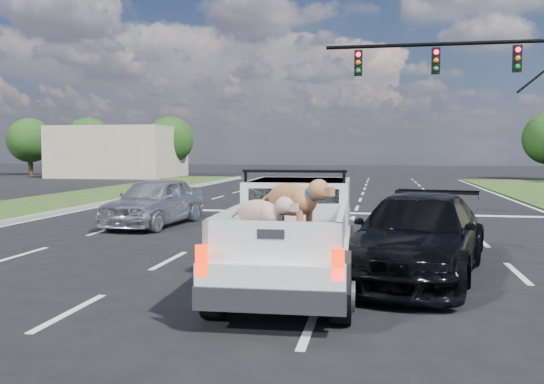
{
  "coord_description": "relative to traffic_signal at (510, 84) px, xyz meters",
  "views": [
    {
      "loc": [
        2.64,
        -11.5,
        2.35
      ],
      "look_at": [
        0.11,
        2.0,
        1.35
      ],
      "focal_mm": 38.0,
      "sensor_mm": 36.0,
      "label": 1
    }
  ],
  "objects": [
    {
      "name": "pickup_truck",
      "position": [
        -6.01,
        -12.23,
        -3.78
      ],
      "size": [
        2.2,
        5.44,
        2.01
      ],
      "rotation": [
        0.0,
        0.0,
        0.04
      ],
      "color": "black",
      "rests_on": "ground"
    },
    {
      "name": "tree_far_c",
      "position": [
        -23.2,
        27.5,
        -1.44
      ],
      "size": [
        4.2,
        4.2,
        5.4
      ],
      "color": "#332114",
      "rests_on": "ground"
    },
    {
      "name": "building_left",
      "position": [
        -27.2,
        25.5,
        -2.53
      ],
      "size": [
        10.0,
        8.0,
        4.4
      ],
      "primitive_type": "cube",
      "color": "#BCB08F",
      "rests_on": "ground"
    },
    {
      "name": "tree_far_a",
      "position": [
        -37.2,
        27.5,
        -1.44
      ],
      "size": [
        4.2,
        4.2,
        5.4
      ],
      "color": "#332114",
      "rests_on": "ground"
    },
    {
      "name": "road_markings",
      "position": [
        -7.2,
        -3.94,
        -4.72
      ],
      "size": [
        17.75,
        60.0,
        0.01
      ],
      "color": "silver",
      "rests_on": "ground"
    },
    {
      "name": "silver_sedan",
      "position": [
        -11.46,
        -5.09,
        -3.97
      ],
      "size": [
        2.22,
        4.62,
        1.52
      ],
      "primitive_type": "imported",
      "rotation": [
        0.0,
        0.0,
        -0.1
      ],
      "color": "silver",
      "rests_on": "ground"
    },
    {
      "name": "curb_left",
      "position": [
        -16.25,
        -4.5,
        -4.66
      ],
      "size": [
        0.15,
        60.0,
        0.14
      ],
      "primitive_type": "cube",
      "color": "gray",
      "rests_on": "ground"
    },
    {
      "name": "ground",
      "position": [
        -7.2,
        -10.5,
        -4.73
      ],
      "size": [
        160.0,
        160.0,
        0.0
      ],
      "primitive_type": "plane",
      "color": "black",
      "rests_on": "ground"
    },
    {
      "name": "traffic_signal",
      "position": [
        0.0,
        0.0,
        0.0
      ],
      "size": [
        9.11,
        0.31,
        7.0
      ],
      "color": "black",
      "rests_on": "ground"
    },
    {
      "name": "black_coupe",
      "position": [
        -3.85,
        -11.13,
        -3.97
      ],
      "size": [
        3.26,
        5.58,
        1.52
      ],
      "primitive_type": "imported",
      "rotation": [
        0.0,
        0.0,
        -0.23
      ],
      "color": "black",
      "rests_on": "ground"
    },
    {
      "name": "tree_far_b",
      "position": [
        -31.2,
        27.5,
        -1.44
      ],
      "size": [
        4.2,
        4.2,
        5.4
      ],
      "color": "#332114",
      "rests_on": "ground"
    }
  ]
}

